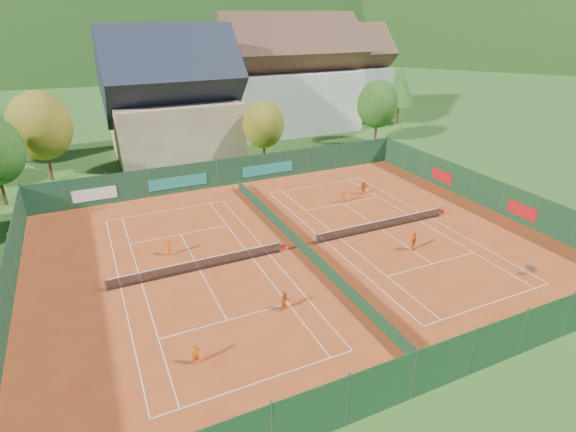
# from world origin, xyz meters

# --- Properties ---
(ground) EXTENTS (600.00, 600.00, 0.00)m
(ground) POSITION_xyz_m (0.00, 0.00, -0.02)
(ground) COLOR #2A581B
(ground) RESTS_ON ground
(clay_pad) EXTENTS (40.00, 32.00, 0.01)m
(clay_pad) POSITION_xyz_m (0.00, 0.00, 0.01)
(clay_pad) COLOR #AD4019
(clay_pad) RESTS_ON ground
(court_markings_left) EXTENTS (11.03, 23.83, 0.00)m
(court_markings_left) POSITION_xyz_m (-8.00, 0.00, 0.01)
(court_markings_left) COLOR white
(court_markings_left) RESTS_ON ground
(court_markings_right) EXTENTS (11.03, 23.83, 0.00)m
(court_markings_right) POSITION_xyz_m (8.00, 0.00, 0.01)
(court_markings_right) COLOR white
(court_markings_right) RESTS_ON ground
(tennis_net_left) EXTENTS (13.30, 0.10, 1.02)m
(tennis_net_left) POSITION_xyz_m (-7.85, 0.00, 0.51)
(tennis_net_left) COLOR #59595B
(tennis_net_left) RESTS_ON ground
(tennis_net_right) EXTENTS (13.30, 0.10, 1.02)m
(tennis_net_right) POSITION_xyz_m (8.15, 0.00, 0.51)
(tennis_net_right) COLOR #59595B
(tennis_net_right) RESTS_ON ground
(court_divider) EXTENTS (0.03, 28.80, 1.00)m
(court_divider) POSITION_xyz_m (0.00, 0.00, 0.50)
(court_divider) COLOR #13341D
(court_divider) RESTS_ON ground
(fence_north) EXTENTS (40.00, 0.10, 3.00)m
(fence_north) POSITION_xyz_m (-0.46, 15.99, 1.47)
(fence_north) COLOR #163C25
(fence_north) RESTS_ON ground
(fence_south) EXTENTS (40.00, 0.04, 3.00)m
(fence_south) POSITION_xyz_m (0.00, -16.00, 1.50)
(fence_south) COLOR #163D1E
(fence_south) RESTS_ON ground
(fence_west) EXTENTS (0.04, 32.00, 3.00)m
(fence_west) POSITION_xyz_m (-20.00, 0.00, 1.50)
(fence_west) COLOR #163D24
(fence_west) RESTS_ON ground
(fence_east) EXTENTS (0.09, 32.00, 3.00)m
(fence_east) POSITION_xyz_m (20.00, 0.05, 1.48)
(fence_east) COLOR #14381C
(fence_east) RESTS_ON ground
(chalet) EXTENTS (16.20, 12.00, 16.00)m
(chalet) POSITION_xyz_m (-3.00, 30.00, 6.62)
(chalet) COLOR #CDB290
(chalet) RESTS_ON ground
(hotel_block_a) EXTENTS (21.60, 11.00, 17.25)m
(hotel_block_a) POSITION_xyz_m (16.00, 36.00, 7.38)
(hotel_block_a) COLOR silver
(hotel_block_a) RESTS_ON ground
(hotel_block_b) EXTENTS (17.28, 10.00, 15.50)m
(hotel_block_b) POSITION_xyz_m (30.00, 44.00, 6.62)
(hotel_block_b) COLOR silver
(hotel_block_b) RESTS_ON ground
(tree_west_mid) EXTENTS (6.44, 6.44, 9.78)m
(tree_west_mid) POSITION_xyz_m (-18.00, 26.00, 6.07)
(tree_west_mid) COLOR #4D2F1B
(tree_west_mid) RESTS_ON ground
(tree_center) EXTENTS (5.01, 5.01, 7.60)m
(tree_center) POSITION_xyz_m (6.00, 22.00, 4.72)
(tree_center) COLOR #432717
(tree_center) RESTS_ON ground
(tree_east_front) EXTENTS (5.72, 5.72, 8.69)m
(tree_east_front) POSITION_xyz_m (24.00, 24.00, 5.39)
(tree_east_front) COLOR #4D351B
(tree_east_front) RESTS_ON ground
(tree_east_mid) EXTENTS (5.04, 5.04, 9.00)m
(tree_east_mid) POSITION_xyz_m (34.00, 32.00, 6.06)
(tree_east_mid) COLOR #4C2F1B
(tree_east_mid) RESTS_ON ground
(tree_east_back) EXTENTS (7.15, 7.15, 10.86)m
(tree_east_back) POSITION_xyz_m (26.00, 40.00, 6.74)
(tree_east_back) COLOR #492E1A
(tree_east_back) RESTS_ON ground
(mountain_backdrop) EXTENTS (820.00, 530.00, 242.00)m
(mountain_backdrop) POSITION_xyz_m (28.54, 233.48, -39.64)
(mountain_backdrop) COLOR black
(mountain_backdrop) RESTS_ON ground
(ball_hopper) EXTENTS (0.34, 0.34, 0.80)m
(ball_hopper) POSITION_xyz_m (13.20, -10.43, 0.56)
(ball_hopper) COLOR slate
(ball_hopper) RESTS_ON ground
(loose_ball_0) EXTENTS (0.07, 0.07, 0.07)m
(loose_ball_0) POSITION_xyz_m (-6.40, -4.46, 0.03)
(loose_ball_0) COLOR #CCD833
(loose_ball_0) RESTS_ON ground
(loose_ball_1) EXTENTS (0.07, 0.07, 0.07)m
(loose_ball_1) POSITION_xyz_m (2.51, -12.12, 0.03)
(loose_ball_1) COLOR #CCD833
(loose_ball_1) RESTS_ON ground
(loose_ball_2) EXTENTS (0.07, 0.07, 0.07)m
(loose_ball_2) POSITION_xyz_m (1.30, 4.69, 0.03)
(loose_ball_2) COLOR #CCD833
(loose_ball_2) RESTS_ON ground
(player_left_near) EXTENTS (0.52, 0.37, 1.37)m
(player_left_near) POSITION_xyz_m (-10.63, -9.26, 0.68)
(player_left_near) COLOR orange
(player_left_near) RESTS_ON ground
(player_left_mid) EXTENTS (0.68, 0.56, 1.29)m
(player_left_mid) POSITION_xyz_m (-4.33, -6.91, 0.64)
(player_left_mid) COLOR #CD4312
(player_left_mid) RESTS_ON ground
(player_left_far) EXTENTS (1.07, 0.92, 1.43)m
(player_left_far) POSITION_xyz_m (-9.56, 3.24, 0.72)
(player_left_far) COLOR orange
(player_left_far) RESTS_ON ground
(player_right_near) EXTENTS (1.00, 0.79, 1.59)m
(player_right_near) POSITION_xyz_m (8.05, -4.06, 0.79)
(player_right_near) COLOR #F45B15
(player_right_near) RESTS_ON ground
(player_right_far_a) EXTENTS (0.85, 0.76, 1.45)m
(player_right_far_a) POSITION_xyz_m (8.10, 6.56, 0.73)
(player_right_far_a) COLOR #E15314
(player_right_far_a) RESTS_ON ground
(player_right_far_b) EXTENTS (1.34, 0.47, 1.43)m
(player_right_far_b) POSITION_xyz_m (11.12, 7.63, 0.71)
(player_right_far_b) COLOR #D05A12
(player_right_far_b) RESTS_ON ground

